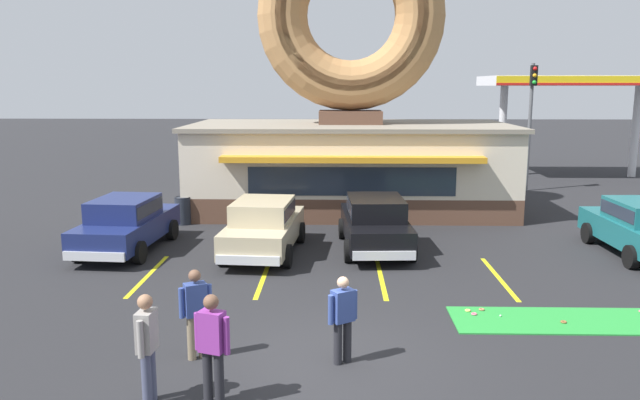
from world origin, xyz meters
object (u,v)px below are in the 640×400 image
car_champagne (264,224)px  pedestrian_blue_sweater_man (343,316)px  car_navy (126,222)px  trash_bin (183,210)px  pedestrian_leather_jacket_man (196,310)px  car_black (375,221)px  golf_ball (500,316)px  traffic_light_pole (531,110)px  pedestrian_clipboard_woman (147,343)px  pedestrian_hooded_kid (212,344)px

car_champagne → pedestrian_blue_sweater_man: 7.51m
car_navy → trash_bin: (0.79, 3.59, -0.37)m
car_navy → pedestrian_leather_jacket_man: pedestrian_leather_jacket_man is taller
pedestrian_leather_jacket_man → car_black: bearing=64.4°
car_navy → car_champagne: bearing=-3.7°
golf_ball → pedestrian_leather_jacket_man: bearing=-160.5°
pedestrian_blue_sweater_man → traffic_light_pole: traffic_light_pole is taller
golf_ball → pedestrian_blue_sweater_man: size_ratio=0.03×
car_navy → pedestrian_clipboard_woman: pedestrian_clipboard_woman is taller
car_champagne → trash_bin: car_champagne is taller
car_black → pedestrian_leather_jacket_man: pedestrian_leather_jacket_man is taller
pedestrian_blue_sweater_man → trash_bin: bearing=116.5°
traffic_light_pole → pedestrian_hooded_kid: bearing=-118.3°
golf_ball → car_champagne: bearing=138.3°
car_black → pedestrian_blue_sweater_man: car_black is taller
car_champagne → traffic_light_pole: size_ratio=0.81×
car_champagne → traffic_light_pole: bearing=45.7°
trash_bin → golf_ball: bearing=-44.8°
car_black → pedestrian_leather_jacket_man: 8.43m
golf_ball → car_black: bearing=112.9°
car_black → traffic_light_pole: 13.41m
pedestrian_leather_jacket_man → trash_bin: (-2.91, 10.92, -0.42)m
golf_ball → pedestrian_blue_sweater_man: pedestrian_blue_sweater_man is taller
golf_ball → pedestrian_leather_jacket_man: 6.38m
traffic_light_pole → car_black: bearing=-125.7°
pedestrian_blue_sweater_man → pedestrian_clipboard_woman: 3.34m
car_navy → golf_ball: bearing=-28.4°
golf_ball → car_black: size_ratio=0.01×
car_champagne → pedestrian_leather_jacket_man: bearing=-93.2°
pedestrian_leather_jacket_man → trash_bin: 11.31m
pedestrian_hooded_kid → traffic_light_pole: size_ratio=0.30×
golf_ball → traffic_light_pole: traffic_light_pole is taller
car_champagne → pedestrian_clipboard_woman: (-0.78, -8.67, 0.10)m
golf_ball → traffic_light_pole: 17.38m
pedestrian_hooded_kid → pedestrian_clipboard_woman: size_ratio=1.01×
pedestrian_blue_sweater_man → pedestrian_hooded_kid: 2.50m
car_navy → car_champagne: (4.09, -0.26, 0.00)m
pedestrian_blue_sweater_man → car_black: bearing=82.3°
pedestrian_leather_jacket_man → pedestrian_blue_sweater_man: bearing=-2.5°
trash_bin → traffic_light_pole: traffic_light_pole is taller
golf_ball → car_navy: size_ratio=0.01×
car_navy → traffic_light_pole: 18.76m
trash_bin → traffic_light_pole: (14.20, 7.32, 3.21)m
car_champagne → pedestrian_hooded_kid: pedestrian_hooded_kid is taller
car_black → pedestrian_hooded_kid: bearing=-108.1°
pedestrian_blue_sweater_man → traffic_light_pole: size_ratio=0.27×
car_champagne → pedestrian_leather_jacket_man: size_ratio=2.83×
pedestrian_hooded_kid → trash_bin: size_ratio=1.81×
pedestrian_leather_jacket_man → car_champagne: bearing=86.8°
pedestrian_clipboard_woman → traffic_light_pole: (11.68, 19.85, 2.73)m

